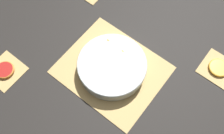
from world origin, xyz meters
The scene contains 7 objects.
ground_plane centered at (0.00, 0.00, 0.00)m, with size 6.00×6.00×0.00m, color black.
bamboo_mat_center centered at (0.00, 0.00, 0.00)m, with size 0.42×0.36×0.01m.
coaster_mat_near_left centered at (-0.35, -0.28, 0.00)m, with size 0.14×0.14×0.01m.
coaster_mat_far_right centered at (0.35, 0.28, 0.00)m, with size 0.14×0.14×0.01m.
fruit_salad_bowl centered at (0.00, 0.00, 0.04)m, with size 0.29×0.29×0.06m.
orange_slice_whole centered at (-0.35, -0.28, 0.01)m, with size 0.09×0.09×0.01m.
grapefruit_slice centered at (0.35, 0.28, 0.01)m, with size 0.08×0.08×0.01m.
Camera 1 is at (-0.28, 0.36, 1.02)m, focal length 42.00 mm.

